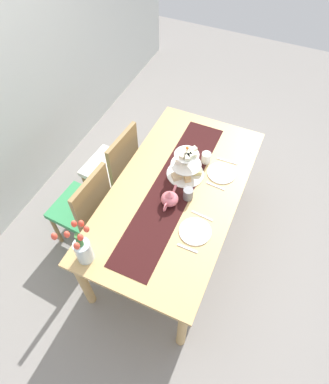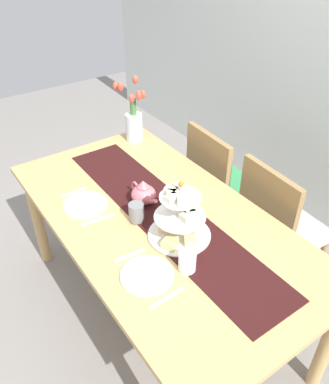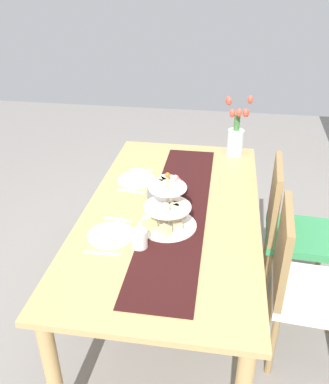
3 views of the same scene
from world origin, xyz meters
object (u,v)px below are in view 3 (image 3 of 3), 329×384
fork_left (141,170)px  fork_right (118,219)px  chair_left (290,226)px  mug_grey (154,195)px  dinner_plate_left (137,180)px  knife_right (103,253)px  tulip_vase (236,136)px  tiered_cake_stand (167,210)px  knife_left (131,191)px  teapot (176,187)px  chair_right (301,282)px  dining_table (172,223)px  dinner_plate_right (111,235)px  mug_white_text (140,239)px

fork_left → fork_right: (0.59, 0.00, 0.00)m
chair_left → mug_grey: 0.90m
dinner_plate_left → knife_right: 0.74m
chair_left → fork_left: bearing=-98.0°
tulip_vase → tiered_cake_stand: bearing=-19.2°
tulip_vase → knife_left: 0.88m
teapot → fork_left: size_ratio=1.59×
knife_left → chair_right: bearing=69.6°
tulip_vase → dining_table: bearing=-23.2°
chair_left → mug_grey: (0.26, -0.81, 0.30)m
fork_left → knife_right: (0.88, 0.00, 0.00)m
dining_table → knife_right: bearing=-30.4°
teapot → dinner_plate_right: (0.44, -0.26, -0.05)m
dining_table → tiered_cake_stand: (0.18, -0.00, 0.20)m
dinner_plate_left → mug_white_text: mug_white_text is taller
fork_left → dining_table: bearing=31.2°
mug_white_text → fork_right: bearing=-143.1°
dining_table → tiered_cake_stand: bearing=-0.3°
tulip_vase → mug_grey: size_ratio=4.21×
dinner_plate_right → knife_right: (0.14, 0.00, -0.00)m
dining_table → dinner_plate_right: (0.30, -0.26, 0.10)m
fork_left → knife_right: 0.88m
chair_left → knife_left: 1.01m
tiered_cake_stand → fork_left: 0.67m
teapot → dinner_plate_left: teapot is taller
dining_table → fork_right: bearing=-59.0°
dining_table → tiered_cake_stand: tiered_cake_stand is taller
dining_table → dinner_plate_left: size_ratio=7.81×
dining_table → chair_right: (0.21, 0.70, -0.15)m
chair_left → mug_white_text: size_ratio=9.58×
dining_table → knife_right: size_ratio=10.57×
dinner_plate_left → teapot: bearing=60.0°
chair_left → tiered_cake_stand: bearing=-55.8°
fork_left → dinner_plate_left: bearing=0.0°
fork_right → knife_right: bearing=0.0°
dinner_plate_right → fork_right: size_ratio=1.53×
fork_left → knife_right: same height
knife_right → mug_grey: mug_grey is taller
dining_table → fork_left: bearing=-148.8°
teapot → mug_grey: size_ratio=2.51×
teapot → mug_grey: teapot is taller
fork_left → mug_white_text: bearing=11.2°
knife_left → knife_right: 0.59m
chair_left → dinner_plate_left: size_ratio=3.96×
teapot → knife_right: size_ratio=1.40×
chair_left → tulip_vase: size_ratio=2.28×
dining_table → chair_left: (-0.30, 0.70, -0.15)m
mug_white_text → chair_left: bearing=129.8°
dinner_plate_left → knife_right: size_ratio=1.35×
knife_right → fork_left: bearing=180.0°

